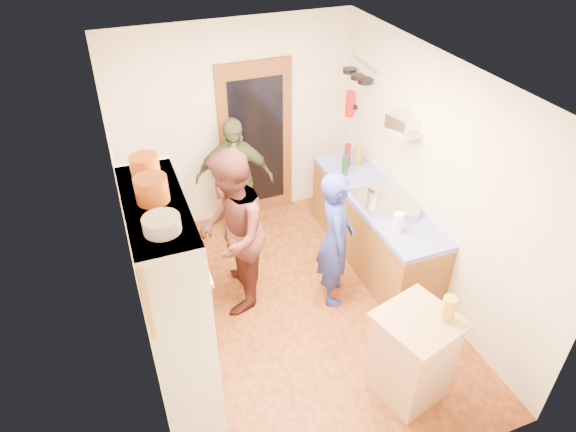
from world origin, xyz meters
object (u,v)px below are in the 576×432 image
person_hob (338,241)px  person_left (235,231)px  right_counter_base (373,230)px  hutch_body (176,322)px  island_base (412,357)px  person_back (236,180)px

person_hob → person_left: size_ratio=0.86×
right_counter_base → person_hob: bearing=-146.5°
hutch_body → person_left: size_ratio=1.20×
island_base → person_left: (-1.09, 1.71, 0.48)m
person_hob → person_back: size_ratio=0.96×
hutch_body → person_hob: (1.81, 0.84, -0.32)m
person_left → person_back: bearing=-176.8°
hutch_body → person_left: (0.81, 1.21, -0.19)m
hutch_body → person_back: (1.14, 2.34, -0.29)m
right_counter_base → person_hob: size_ratio=1.41×
island_base → person_back: person_back is taller
island_base → hutch_body: bearing=165.2°
hutch_body → person_hob: bearing=25.0°
island_base → person_hob: bearing=94.1°
right_counter_base → island_base: 1.90m
right_counter_base → person_back: bearing=142.7°
right_counter_base → person_back: size_ratio=1.35×
right_counter_base → person_back: 1.76m
person_left → person_back: person_left is taller
person_left → right_counter_base: bearing=112.3°
right_counter_base → person_left: (-1.69, -0.09, 0.49)m
person_hob → person_back: person_back is taller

